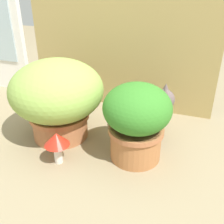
% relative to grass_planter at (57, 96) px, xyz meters
% --- Properties ---
extents(ground_plane, '(6.00, 6.00, 0.00)m').
position_rel_grass_planter_xyz_m(ground_plane, '(0.21, -0.01, -0.25)').
color(ground_plane, gray).
extents(cardboard_backdrop, '(1.24, 0.03, 0.92)m').
position_rel_grass_planter_xyz_m(cardboard_backdrop, '(0.19, 0.50, 0.21)').
color(cardboard_backdrop, tan).
rests_on(cardboard_backdrop, ground).
extents(window_panel_white, '(0.34, 0.05, 1.00)m').
position_rel_grass_planter_xyz_m(window_panel_white, '(-0.73, 0.51, 0.26)').
color(window_panel_white, white).
rests_on(window_panel_white, ground).
extents(grass_planter, '(0.50, 0.50, 0.44)m').
position_rel_grass_planter_xyz_m(grass_planter, '(0.00, 0.00, 0.00)').
color(grass_planter, '#AC6841').
rests_on(grass_planter, ground).
extents(leafy_planter, '(0.32, 0.32, 0.39)m').
position_rel_grass_planter_xyz_m(leafy_planter, '(0.45, -0.05, -0.03)').
color(leafy_planter, '#AF6D3E').
rests_on(leafy_planter, ground).
extents(cat, '(0.38, 0.20, 0.32)m').
position_rel_grass_planter_xyz_m(cat, '(0.45, 0.18, -0.13)').
color(cat, '#625250').
rests_on(cat, ground).
extents(mushroom_ornament_red, '(0.12, 0.12, 0.17)m').
position_rel_grass_planter_xyz_m(mushroom_ornament_red, '(0.11, -0.22, -0.13)').
color(mushroom_ornament_red, silver).
rests_on(mushroom_ornament_red, ground).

